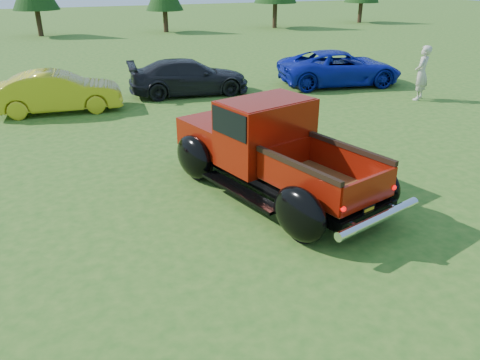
{
  "coord_description": "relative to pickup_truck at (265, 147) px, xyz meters",
  "views": [
    {
      "loc": [
        -2.53,
        -7.06,
        4.43
      ],
      "look_at": [
        0.34,
        0.2,
        0.9
      ],
      "focal_mm": 35.0,
      "sensor_mm": 36.0,
      "label": 1
    }
  ],
  "objects": [
    {
      "name": "show_car_grey",
      "position": [
        0.81,
        8.82,
        -0.28
      ],
      "size": [
        4.72,
        2.3,
        1.32
      ],
      "primitive_type": "imported",
      "rotation": [
        0.0,
        0.0,
        1.47
      ],
      "color": "black",
      "rests_on": "ground"
    },
    {
      "name": "show_car_yellow",
      "position": [
        -3.96,
        8.04,
        -0.26
      ],
      "size": [
        4.22,
        1.76,
        1.36
      ],
      "primitive_type": "imported",
      "rotation": [
        0.0,
        0.0,
        1.49
      ],
      "color": "gold",
      "rests_on": "ground"
    },
    {
      "name": "ground",
      "position": [
        -1.44,
        -1.52,
        -0.94
      ],
      "size": [
        120.0,
        120.0,
        0.0
      ],
      "primitive_type": "plane",
      "color": "#2A5B1A",
      "rests_on": "ground"
    },
    {
      "name": "pickup_truck",
      "position": [
        0.0,
        0.0,
        0.0
      ],
      "size": [
        3.66,
        5.67,
        1.98
      ],
      "rotation": [
        0.0,
        0.0,
        0.28
      ],
      "color": "black",
      "rests_on": "ground"
    },
    {
      "name": "spectator",
      "position": [
        8.46,
        4.88,
        0.04
      ],
      "size": [
        0.85,
        0.8,
        1.96
      ],
      "primitive_type": "imported",
      "rotation": [
        0.0,
        0.0,
        3.77
      ],
      "color": "#B4AE9C",
      "rests_on": "ground"
    },
    {
      "name": "show_car_blue",
      "position": [
        7.06,
        8.06,
        -0.24
      ],
      "size": [
        5.38,
        3.17,
        1.4
      ],
      "primitive_type": "imported",
      "rotation": [
        0.0,
        0.0,
        1.4
      ],
      "color": "#0D1A99",
      "rests_on": "ground"
    }
  ]
}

